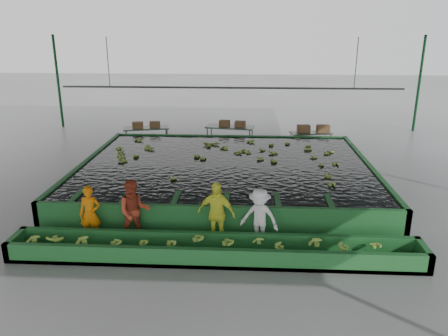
# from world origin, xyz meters

# --- Properties ---
(ground) EXTENTS (80.00, 80.00, 0.00)m
(ground) POSITION_xyz_m (0.00, 0.00, 0.00)
(ground) COLOR slate
(ground) RESTS_ON ground
(shed_roof) EXTENTS (20.00, 22.00, 0.04)m
(shed_roof) POSITION_xyz_m (0.00, 0.00, 5.00)
(shed_roof) COLOR gray
(shed_roof) RESTS_ON shed_posts
(shed_posts) EXTENTS (20.00, 22.00, 5.00)m
(shed_posts) POSITION_xyz_m (0.00, 0.00, 2.50)
(shed_posts) COLOR #0E3B1C
(shed_posts) RESTS_ON ground
(flotation_tank) EXTENTS (10.00, 8.00, 0.90)m
(flotation_tank) POSITION_xyz_m (0.00, 1.50, 0.45)
(flotation_tank) COLOR #1C5C27
(flotation_tank) RESTS_ON ground
(tank_water) EXTENTS (9.70, 7.70, 0.00)m
(tank_water) POSITION_xyz_m (0.00, 1.50, 0.85)
(tank_water) COLOR black
(tank_water) RESTS_ON flotation_tank
(sorting_trough) EXTENTS (10.00, 1.00, 0.50)m
(sorting_trough) POSITION_xyz_m (0.00, -3.60, 0.25)
(sorting_trough) COLOR #1C5C27
(sorting_trough) RESTS_ON ground
(cableway_rail) EXTENTS (0.08, 0.08, 14.00)m
(cableway_rail) POSITION_xyz_m (0.00, 5.00, 3.00)
(cableway_rail) COLOR #59605B
(cableway_rail) RESTS_ON shed_roof
(rail_hanger_left) EXTENTS (0.04, 0.04, 2.00)m
(rail_hanger_left) POSITION_xyz_m (-5.00, 5.00, 4.00)
(rail_hanger_left) COLOR #59605B
(rail_hanger_left) RESTS_ON shed_roof
(rail_hanger_right) EXTENTS (0.04, 0.04, 2.00)m
(rail_hanger_right) POSITION_xyz_m (5.00, 5.00, 4.00)
(rail_hanger_right) COLOR #59605B
(rail_hanger_right) RESTS_ON shed_roof
(worker_a) EXTENTS (0.57, 0.40, 1.50)m
(worker_a) POSITION_xyz_m (-3.29, -2.80, 0.75)
(worker_a) COLOR orange
(worker_a) RESTS_ON ground
(worker_b) EXTENTS (0.99, 0.87, 1.70)m
(worker_b) POSITION_xyz_m (-2.13, -2.80, 0.85)
(worker_b) COLOR #A23821
(worker_b) RESTS_ON ground
(worker_c) EXTENTS (1.06, 0.65, 1.69)m
(worker_c) POSITION_xyz_m (-0.02, -2.80, 0.85)
(worker_c) COLOR #F5FB3D
(worker_c) RESTS_ON ground
(worker_d) EXTENTS (1.12, 0.84, 1.53)m
(worker_d) POSITION_xyz_m (1.08, -2.80, 0.77)
(worker_d) COLOR white
(worker_d) RESTS_ON ground
(packing_table_left) EXTENTS (2.20, 1.32, 0.94)m
(packing_table_left) POSITION_xyz_m (-3.96, 6.62, 0.47)
(packing_table_left) COLOR #59605B
(packing_table_left) RESTS_ON ground
(packing_table_mid) EXTENTS (2.31, 1.22, 1.00)m
(packing_table_mid) POSITION_xyz_m (-0.08, 6.81, 0.50)
(packing_table_mid) COLOR #59605B
(packing_table_mid) RESTS_ON ground
(packing_table_right) EXTENTS (1.94, 1.07, 0.83)m
(packing_table_right) POSITION_xyz_m (3.61, 6.47, 0.42)
(packing_table_right) COLOR #59605B
(packing_table_right) RESTS_ON ground
(box_stack_left) EXTENTS (1.31, 0.59, 0.27)m
(box_stack_left) POSITION_xyz_m (-3.92, 6.52, 0.94)
(box_stack_left) COLOR brown
(box_stack_left) RESTS_ON packing_table_left
(box_stack_mid) EXTENTS (1.25, 0.56, 0.26)m
(box_stack_mid) POSITION_xyz_m (0.03, 6.75, 1.00)
(box_stack_mid) COLOR brown
(box_stack_mid) RESTS_ON packing_table_mid
(box_stack_right) EXTENTS (1.48, 0.52, 0.31)m
(box_stack_right) POSITION_xyz_m (3.71, 6.53, 0.84)
(box_stack_right) COLOR brown
(box_stack_right) RESTS_ON packing_table_right
(floating_bananas) EXTENTS (8.86, 6.04, 0.12)m
(floating_bananas) POSITION_xyz_m (0.00, 2.30, 0.85)
(floating_bananas) COLOR #86B03C
(floating_bananas) RESTS_ON tank_water
(trough_bananas) EXTENTS (8.47, 0.56, 0.11)m
(trough_bananas) POSITION_xyz_m (0.00, -3.60, 0.40)
(trough_bananas) COLOR #86B03C
(trough_bananas) RESTS_ON sorting_trough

